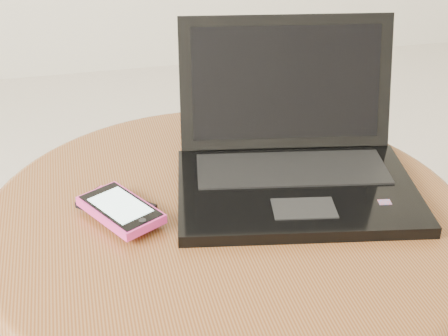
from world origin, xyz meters
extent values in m
cylinder|color=brown|center=(-0.03, -0.05, 0.53)|extent=(0.65, 0.65, 0.03)
torus|color=brown|center=(-0.03, -0.05, 0.53)|extent=(0.68, 0.68, 0.03)
cube|color=black|center=(0.08, -0.04, 0.55)|extent=(0.37, 0.29, 0.02)
cube|color=black|center=(0.09, 0.00, 0.56)|extent=(0.29, 0.15, 0.00)
cube|color=black|center=(0.07, -0.10, 0.56)|extent=(0.09, 0.07, 0.00)
cube|color=red|center=(0.18, -0.11, 0.56)|extent=(0.02, 0.02, 0.00)
cube|color=black|center=(0.10, 0.10, 0.66)|extent=(0.33, 0.12, 0.20)
cube|color=black|center=(0.10, 0.09, 0.66)|extent=(0.29, 0.10, 0.17)
cube|color=black|center=(-0.17, -0.02, 0.55)|extent=(0.11, 0.11, 0.01)
cube|color=#C7306D|center=(-0.21, 0.02, 0.55)|extent=(0.04, 0.04, 0.00)
cube|color=#E53595|center=(-0.17, -0.04, 0.56)|extent=(0.11, 0.14, 0.01)
cube|color=black|center=(-0.17, -0.04, 0.56)|extent=(0.11, 0.13, 0.00)
cube|color=#CCF6F7|center=(-0.17, -0.04, 0.56)|extent=(0.08, 0.10, 0.00)
cylinder|color=black|center=(-0.15, -0.09, 0.56)|extent=(0.01, 0.01, 0.00)
camera|label=1|loc=(-0.21, -0.78, 1.02)|focal=51.61mm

